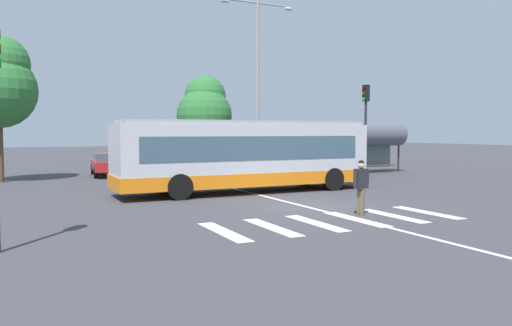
# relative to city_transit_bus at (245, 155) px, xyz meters

# --- Properties ---
(ground_plane) EXTENTS (160.00, 160.00, 0.00)m
(ground_plane) POSITION_rel_city_transit_bus_xyz_m (0.13, -4.70, -1.59)
(ground_plane) COLOR #3D3D42
(city_transit_bus) EXTENTS (11.21, 2.66, 3.06)m
(city_transit_bus) POSITION_rel_city_transit_bus_xyz_m (0.00, 0.00, 0.00)
(city_transit_bus) COLOR black
(city_transit_bus) RESTS_ON ground_plane
(pedestrian_crossing_street) EXTENTS (0.57, 0.32, 1.72)m
(pedestrian_crossing_street) POSITION_rel_city_transit_bus_xyz_m (0.63, -7.07, -0.62)
(pedestrian_crossing_street) COLOR brown
(pedestrian_crossing_street) RESTS_ON ground_plane
(parked_car_red) EXTENTS (2.19, 4.64, 1.35)m
(parked_car_red) POSITION_rel_city_transit_bus_xyz_m (-3.84, 10.80, -0.82)
(parked_car_red) COLOR black
(parked_car_red) RESTS_ON ground_plane
(parked_car_teal) EXTENTS (1.93, 4.53, 1.35)m
(parked_car_teal) POSITION_rel_city_transit_bus_xyz_m (-1.15, 10.98, -0.82)
(parked_car_teal) COLOR black
(parked_car_teal) RESTS_ON ground_plane
(parked_car_champagne) EXTENTS (2.07, 4.59, 1.35)m
(parked_car_champagne) POSITION_rel_city_transit_bus_xyz_m (1.50, 10.76, -0.82)
(parked_car_champagne) COLOR black
(parked_car_champagne) RESTS_ON ground_plane
(parked_car_black) EXTENTS (1.98, 4.56, 1.35)m
(parked_car_black) POSITION_rel_city_transit_bus_xyz_m (4.05, 10.94, -0.82)
(parked_car_black) COLOR black
(parked_car_black) RESTS_ON ground_plane
(traffic_light_far_corner) EXTENTS (0.33, 0.32, 5.16)m
(traffic_light_far_corner) POSITION_rel_city_transit_bus_xyz_m (8.56, 2.71, 1.85)
(traffic_light_far_corner) COLOR #28282B
(traffic_light_far_corner) RESTS_ON ground_plane
(bus_stop_shelter) EXTENTS (4.89, 1.54, 3.25)m
(bus_stop_shelter) POSITION_rel_city_transit_bus_xyz_m (11.37, 5.81, 0.83)
(bus_stop_shelter) COLOR #28282B
(bus_stop_shelter) RESTS_ON ground_plane
(twin_arm_street_lamp) EXTENTS (4.87, 0.32, 10.46)m
(twin_arm_street_lamp) POSITION_rel_city_transit_bus_xyz_m (4.50, 7.90, 4.75)
(twin_arm_street_lamp) COLOR #939399
(twin_arm_street_lamp) RESTS_ON ground_plane
(background_tree_right) EXTENTS (3.72, 3.72, 6.38)m
(background_tree_right) POSITION_rel_city_transit_bus_xyz_m (2.76, 12.42, 2.47)
(background_tree_right) COLOR brown
(background_tree_right) RESTS_ON ground_plane
(crosswalk_painted_stripes) EXTENTS (7.49, 2.79, 0.01)m
(crosswalk_painted_stripes) POSITION_rel_city_transit_bus_xyz_m (-0.61, -7.54, -1.58)
(crosswalk_painted_stripes) COLOR silver
(crosswalk_painted_stripes) RESTS_ON ground_plane
(lane_center_line) EXTENTS (0.16, 24.00, 0.01)m
(lane_center_line) POSITION_rel_city_transit_bus_xyz_m (0.09, -2.70, -1.58)
(lane_center_line) COLOR silver
(lane_center_line) RESTS_ON ground_plane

